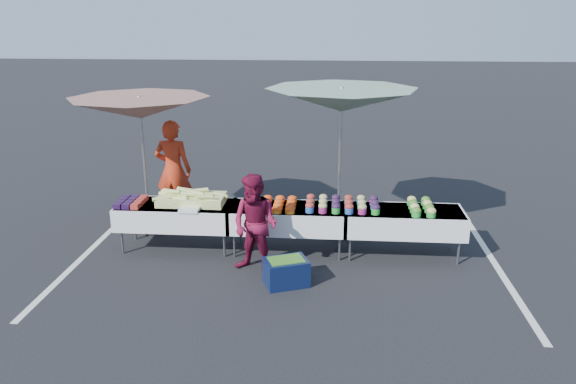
# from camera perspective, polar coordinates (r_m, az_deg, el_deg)

# --- Properties ---
(ground) EXTENTS (80.00, 80.00, 0.00)m
(ground) POSITION_cam_1_polar(r_m,az_deg,el_deg) (9.10, 0.00, -6.02)
(ground) COLOR black
(stripe_left) EXTENTS (0.10, 5.00, 0.00)m
(stripe_left) POSITION_cam_1_polar(r_m,az_deg,el_deg) (9.86, -18.96, -5.09)
(stripe_left) COLOR silver
(stripe_left) RESTS_ON ground
(stripe_right) EXTENTS (0.10, 5.00, 0.00)m
(stripe_right) POSITION_cam_1_polar(r_m,az_deg,el_deg) (9.42, 19.92, -6.27)
(stripe_right) COLOR silver
(stripe_right) RESTS_ON ground
(table_left) EXTENTS (1.86, 0.81, 0.75)m
(table_left) POSITION_cam_1_polar(r_m,az_deg,el_deg) (9.19, -11.27, -2.21)
(table_left) COLOR white
(table_left) RESTS_ON ground
(table_center) EXTENTS (1.86, 0.81, 0.75)m
(table_center) POSITION_cam_1_polar(r_m,az_deg,el_deg) (8.88, 0.00, -2.57)
(table_center) COLOR white
(table_center) RESTS_ON ground
(table_right) EXTENTS (1.86, 0.81, 0.75)m
(table_right) POSITION_cam_1_polar(r_m,az_deg,el_deg) (8.93, 11.61, -2.83)
(table_right) COLOR white
(table_right) RESTS_ON ground
(berry_punnets) EXTENTS (0.40, 0.54, 0.08)m
(berry_punnets) POSITION_cam_1_polar(r_m,az_deg,el_deg) (9.29, -15.66, -0.98)
(berry_punnets) COLOR black
(berry_punnets) RESTS_ON table_left
(corn_pile) EXTENTS (1.16, 0.57, 0.26)m
(corn_pile) POSITION_cam_1_polar(r_m,az_deg,el_deg) (9.09, -9.81, -0.65)
(corn_pile) COLOR #D2D66D
(corn_pile) RESTS_ON table_left
(plastic_bags) EXTENTS (0.30, 0.25, 0.05)m
(plastic_bags) POSITION_cam_1_polar(r_m,az_deg,el_deg) (8.78, -9.97, -1.75)
(plastic_bags) COLOR white
(plastic_bags) RESTS_ON table_left
(carrot_bowls) EXTENTS (0.75, 0.69, 0.11)m
(carrot_bowls) POSITION_cam_1_polar(r_m,az_deg,el_deg) (8.82, -1.62, -1.22)
(carrot_bowls) COLOR orange
(carrot_bowls) RESTS_ON table_center
(potato_cups) EXTENTS (1.14, 0.58, 0.16)m
(potato_cups) POSITION_cam_1_polar(r_m,az_deg,el_deg) (8.77, 5.54, -1.19)
(potato_cups) COLOR #244FAC
(potato_cups) RESTS_ON table_right
(bean_baskets) EXTENTS (0.36, 0.68, 0.15)m
(bean_baskets) POSITION_cam_1_polar(r_m,az_deg,el_deg) (8.88, 13.38, -1.43)
(bean_baskets) COLOR green
(bean_baskets) RESTS_ON table_right
(vendor) EXTENTS (0.71, 0.50, 1.86)m
(vendor) POSITION_cam_1_polar(r_m,az_deg,el_deg) (10.47, -11.58, 2.19)
(vendor) COLOR red
(vendor) RESTS_ON ground
(customer) EXTENTS (0.89, 0.81, 1.49)m
(customer) POSITION_cam_1_polar(r_m,az_deg,el_deg) (8.11, -3.35, -3.36)
(customer) COLOR maroon
(customer) RESTS_ON ground
(umbrella_left) EXTENTS (2.70, 2.70, 2.38)m
(umbrella_left) POSITION_cam_1_polar(r_m,az_deg,el_deg) (9.64, -14.81, 8.16)
(umbrella_left) COLOR black
(umbrella_left) RESTS_ON ground
(umbrella_right) EXTENTS (2.78, 2.78, 2.55)m
(umbrella_right) POSITION_cam_1_polar(r_m,az_deg,el_deg) (9.21, 5.43, 9.17)
(umbrella_right) COLOR black
(umbrella_right) RESTS_ON ground
(storage_bin) EXTENTS (0.70, 0.61, 0.38)m
(storage_bin) POSITION_cam_1_polar(r_m,az_deg,el_deg) (7.95, -0.19, -8.06)
(storage_bin) COLOR #0B1639
(storage_bin) RESTS_ON ground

